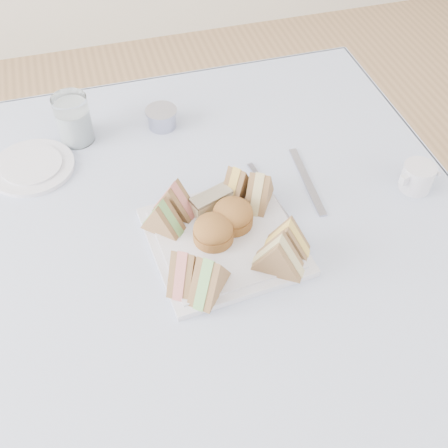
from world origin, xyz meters
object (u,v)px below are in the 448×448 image
object	(u,v)px
table	(203,347)
serving_plate	(224,241)
water_glass	(73,119)
creamer_jug	(417,177)

from	to	relation	value
table	serving_plate	size ratio (longest dim) A/B	3.65
water_glass	creamer_jug	xyz separation A→B (m)	(0.60, -0.32, -0.02)
water_glass	table	bearing A→B (deg)	-62.70
table	water_glass	world-z (taller)	water_glass
table	creamer_jug	world-z (taller)	creamer_jug
serving_plate	creamer_jug	world-z (taller)	creamer_jug
table	creamer_jug	bearing A→B (deg)	1.49
table	water_glass	size ratio (longest dim) A/B	8.76
water_glass	creamer_jug	world-z (taller)	water_glass
water_glass	creamer_jug	size ratio (longest dim) A/B	1.71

